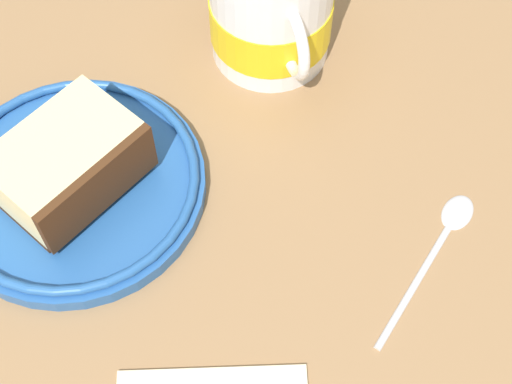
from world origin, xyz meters
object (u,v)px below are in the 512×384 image
small_plate (75,184)px  cake_slice (69,165)px  tea_mug (272,1)px  teaspoon (444,235)px

small_plate → cake_slice: bearing=-18.4°
small_plate → cake_slice: (0.25, -0.08, 2.67)cm
tea_mug → teaspoon: 20.75cm
cake_slice → teaspoon: size_ratio=0.83×
small_plate → tea_mug: tea_mug is taller
tea_mug → teaspoon: (17.01, -10.90, -4.73)cm
small_plate → tea_mug: size_ratio=1.63×
small_plate → teaspoon: 25.22cm
tea_mug → teaspoon: bearing=-32.6°
tea_mug → teaspoon: tea_mug is taller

